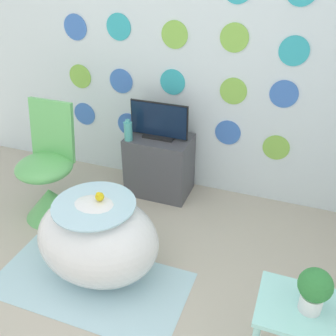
{
  "coord_description": "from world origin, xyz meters",
  "views": [
    {
      "loc": [
        1.04,
        -0.77,
        1.99
      ],
      "look_at": [
        0.37,
        1.06,
        0.84
      ],
      "focal_mm": 42.0,
      "sensor_mm": 36.0,
      "label": 1
    }
  ],
  "objects_px": {
    "bathtub": "(98,239)",
    "tv": "(159,122)",
    "vase": "(128,131)",
    "chair": "(48,184)",
    "potted_plant_left": "(314,289)"
  },
  "relations": [
    {
      "from": "vase",
      "to": "tv",
      "type": "bearing_deg",
      "value": 31.1
    },
    {
      "from": "tv",
      "to": "potted_plant_left",
      "type": "height_order",
      "value": "tv"
    },
    {
      "from": "bathtub",
      "to": "potted_plant_left",
      "type": "height_order",
      "value": "potted_plant_left"
    },
    {
      "from": "bathtub",
      "to": "chair",
      "type": "xyz_separation_m",
      "value": [
        -0.7,
        0.45,
        -0.0
      ]
    },
    {
      "from": "bathtub",
      "to": "tv",
      "type": "height_order",
      "value": "tv"
    },
    {
      "from": "bathtub",
      "to": "chair",
      "type": "relative_size",
      "value": 0.87
    },
    {
      "from": "vase",
      "to": "chair",
      "type": "bearing_deg",
      "value": -134.33
    },
    {
      "from": "tv",
      "to": "bathtub",
      "type": "bearing_deg",
      "value": -90.32
    },
    {
      "from": "tv",
      "to": "potted_plant_left",
      "type": "xyz_separation_m",
      "value": [
        1.28,
        -1.41,
        -0.0
      ]
    },
    {
      "from": "potted_plant_left",
      "to": "chair",
      "type": "bearing_deg",
      "value": 158.59
    },
    {
      "from": "chair",
      "to": "bathtub",
      "type": "bearing_deg",
      "value": -32.84
    },
    {
      "from": "potted_plant_left",
      "to": "vase",
      "type": "bearing_deg",
      "value": 139.69
    },
    {
      "from": "tv",
      "to": "vase",
      "type": "distance_m",
      "value": 0.26
    },
    {
      "from": "vase",
      "to": "potted_plant_left",
      "type": "distance_m",
      "value": 1.97
    },
    {
      "from": "potted_plant_left",
      "to": "bathtub",
      "type": "bearing_deg",
      "value": 165.71
    }
  ]
}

